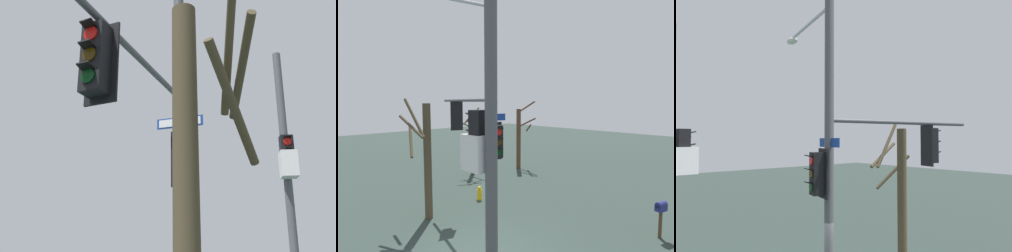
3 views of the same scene
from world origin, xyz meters
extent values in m
cylinder|color=#4C4F54|center=(-0.37, 0.49, 4.42)|extent=(0.25, 0.25, 8.84)
cylinder|color=silver|center=(-0.73, -1.03, 8.28)|extent=(0.83, 3.07, 0.10)
ellipsoid|color=silver|center=(-1.10, -2.56, 8.20)|extent=(0.49, 0.67, 0.20)
cylinder|color=#4C4F54|center=(-2.81, 1.08, 5.18)|extent=(4.91, 1.29, 0.12)
cube|color=black|center=(-3.85, 1.33, 4.48)|extent=(0.39, 0.43, 1.10)
cube|color=black|center=(-3.68, 1.28, 4.48)|extent=(0.19, 0.55, 1.30)
cylinder|color=red|center=(-4.01, 1.38, 4.82)|extent=(0.09, 0.22, 0.22)
cube|color=black|center=(-4.08, 1.40, 4.94)|extent=(0.21, 0.25, 0.06)
cylinder|color=#352504|center=(-4.01, 1.38, 4.48)|extent=(0.09, 0.22, 0.22)
cube|color=black|center=(-4.08, 1.40, 4.60)|extent=(0.21, 0.25, 0.06)
cylinder|color=black|center=(-4.01, 1.38, 4.14)|extent=(0.09, 0.22, 0.22)
cube|color=black|center=(-4.08, 1.40, 4.26)|extent=(0.21, 0.25, 0.06)
cylinder|color=#4C4F54|center=(-3.85, 1.33, 5.11)|extent=(0.04, 0.04, 0.15)
cube|color=black|center=(-0.03, 0.41, 3.79)|extent=(0.38, 0.43, 1.10)
cube|color=black|center=(-0.19, 0.46, 3.79)|extent=(0.18, 0.55, 1.30)
cylinder|color=red|center=(0.13, 0.37, 4.13)|extent=(0.09, 0.22, 0.22)
cube|color=black|center=(0.20, 0.35, 4.25)|extent=(0.21, 0.24, 0.06)
cylinder|color=#352504|center=(0.13, 0.37, 3.79)|extent=(0.09, 0.22, 0.22)
cube|color=black|center=(0.20, 0.35, 3.91)|extent=(0.21, 0.24, 0.06)
cylinder|color=black|center=(0.13, 0.37, 3.45)|extent=(0.09, 0.22, 0.22)
cube|color=black|center=(0.20, 0.35, 3.57)|extent=(0.21, 0.24, 0.06)
cube|color=navy|center=(-0.37, 0.49, 4.59)|extent=(0.25, 1.08, 0.24)
cube|color=white|center=(-0.38, 0.50, 4.59)|extent=(0.20, 0.98, 0.18)
cube|color=white|center=(2.43, -2.29, 4.10)|extent=(0.58, 0.47, 0.74)
cube|color=black|center=(2.50, -2.29, 4.41)|extent=(0.33, 0.38, 1.10)
cylinder|color=red|center=(2.34, -2.30, 4.75)|extent=(0.05, 0.22, 0.22)
cube|color=black|center=(2.26, -2.31, 4.87)|extent=(0.18, 0.22, 0.06)
cylinder|color=#352504|center=(2.34, -2.30, 4.41)|extent=(0.05, 0.22, 0.22)
cube|color=black|center=(2.26, -2.31, 4.53)|extent=(0.18, 0.22, 0.06)
cylinder|color=black|center=(2.34, -2.30, 4.07)|extent=(0.05, 0.22, 0.22)
cube|color=black|center=(2.26, -2.31, 4.19)|extent=(0.18, 0.22, 0.06)
cylinder|color=#473D29|center=(-4.05, 0.00, 2.53)|extent=(0.33, 0.33, 5.06)
cylinder|color=#473D29|center=(-3.95, -0.61, 4.47)|extent=(1.32, 0.32, 1.60)
cylinder|color=#473D29|center=(-3.93, -0.76, 4.12)|extent=(1.59, 0.37, 0.91)
cylinder|color=#473D29|center=(-4.31, -0.62, 3.47)|extent=(1.34, 0.66, 1.25)
camera|label=1|loc=(-8.80, -0.47, 1.82)|focal=41.54mm
camera|label=2|loc=(6.81, -5.71, 5.12)|focal=29.46mm
camera|label=3|loc=(4.89, 7.05, 4.66)|focal=33.81mm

